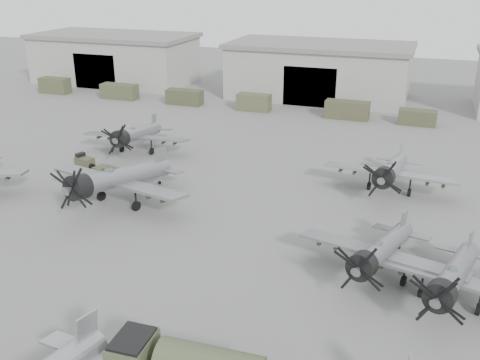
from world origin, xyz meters
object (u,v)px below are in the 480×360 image
(aircraft_far_0, at_px, (135,135))
(aircraft_far_1, at_px, (391,171))
(tug_trailer, at_px, (94,165))
(aircraft_mid_2, at_px, (380,251))
(aircraft_extra_693, at_px, (453,277))
(aircraft_mid_1, at_px, (115,179))

(aircraft_far_0, bearing_deg, aircraft_far_1, -9.83)
(tug_trailer, bearing_deg, aircraft_mid_2, -3.26)
(aircraft_far_1, bearing_deg, tug_trailer, -167.13)
(aircraft_mid_2, distance_m, aircraft_far_0, 34.12)
(aircraft_far_1, xyz_separation_m, tug_trailer, (-29.90, -3.93, -1.72))
(aircraft_far_1, distance_m, aircraft_extra_693, 18.19)
(aircraft_mid_1, bearing_deg, aircraft_extra_693, -0.88)
(aircraft_mid_1, bearing_deg, tug_trailer, 146.92)
(aircraft_far_0, distance_m, tug_trailer, 6.59)
(aircraft_far_0, distance_m, aircraft_far_1, 28.53)
(aircraft_far_0, distance_m, aircraft_extra_693, 38.98)
(aircraft_far_0, bearing_deg, aircraft_mid_1, -72.18)
(aircraft_far_0, height_order, aircraft_far_1, aircraft_far_1)
(aircraft_extra_693, height_order, tug_trailer, aircraft_extra_693)
(aircraft_mid_1, relative_size, tug_trailer, 1.93)
(aircraft_mid_1, height_order, tug_trailer, aircraft_mid_1)
(aircraft_extra_693, xyz_separation_m, tug_trailer, (-35.11, 13.49, -1.58))
(aircraft_far_1, xyz_separation_m, aircraft_extra_693, (5.21, -17.42, -0.15))
(aircraft_far_0, relative_size, aircraft_extra_693, 1.06)
(aircraft_mid_2, height_order, aircraft_extra_693, same)
(aircraft_far_0, bearing_deg, tug_trailer, -108.56)
(aircraft_mid_2, distance_m, aircraft_extra_693, 4.93)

